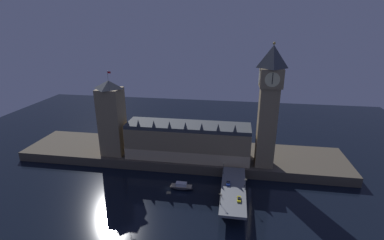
# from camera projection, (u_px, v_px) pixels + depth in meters

# --- Properties ---
(ground_plane) EXTENTS (400.00, 400.00, 0.00)m
(ground_plane) POSITION_uv_depth(u_px,v_px,m) (169.00, 189.00, 159.68)
(ground_plane) COLOR black
(embankment) EXTENTS (220.00, 42.00, 6.15)m
(embankment) POSITION_uv_depth(u_px,v_px,m) (181.00, 154.00, 195.10)
(embankment) COLOR #4C4438
(embankment) RESTS_ON ground_plane
(parliament_hall) EXTENTS (80.01, 20.79, 27.29)m
(parliament_hall) POSITION_uv_depth(u_px,v_px,m) (188.00, 141.00, 181.74)
(parliament_hall) COLOR #8E7A56
(parliament_hall) RESTS_ON embankment
(clock_tower) EXTENTS (13.12, 13.23, 74.49)m
(clock_tower) POSITION_uv_depth(u_px,v_px,m) (269.00, 104.00, 161.92)
(clock_tower) COLOR #8E7A56
(clock_tower) RESTS_ON embankment
(victoria_tower) EXTENTS (14.67, 14.67, 55.99)m
(victoria_tower) POSITION_uv_depth(u_px,v_px,m) (112.00, 118.00, 182.71)
(victoria_tower) COLOR #8E7A56
(victoria_tower) RESTS_ON embankment
(bridge) EXTENTS (12.95, 46.00, 7.20)m
(bridge) POSITION_uv_depth(u_px,v_px,m) (233.00, 192.00, 148.12)
(bridge) COLOR slate
(bridge) RESTS_ON ground_plane
(car_northbound_lead) EXTENTS (2.05, 3.93, 1.56)m
(car_northbound_lead) POSITION_uv_depth(u_px,v_px,m) (228.00, 183.00, 150.78)
(car_northbound_lead) COLOR navy
(car_northbound_lead) RESTS_ON bridge
(car_southbound_lead) EXTENTS (1.96, 4.62, 1.35)m
(car_southbound_lead) POSITION_uv_depth(u_px,v_px,m) (239.00, 199.00, 137.29)
(car_southbound_lead) COLOR yellow
(car_southbound_lead) RESTS_ON bridge
(pedestrian_near_rail) EXTENTS (0.38, 0.38, 1.61)m
(pedestrian_near_rail) POSITION_uv_depth(u_px,v_px,m) (222.00, 196.00, 139.41)
(pedestrian_near_rail) COLOR black
(pedestrian_near_rail) RESTS_ON bridge
(pedestrian_mid_walk) EXTENTS (0.38, 0.38, 1.70)m
(pedestrian_mid_walk) POSITION_uv_depth(u_px,v_px,m) (244.00, 186.00, 148.11)
(pedestrian_mid_walk) COLOR black
(pedestrian_mid_walk) RESTS_ON bridge
(street_lamp_near) EXTENTS (1.34, 0.60, 6.17)m
(street_lamp_near) POSITION_uv_depth(u_px,v_px,m) (221.00, 197.00, 133.19)
(street_lamp_near) COLOR #2D3333
(street_lamp_near) RESTS_ON bridge
(street_lamp_mid) EXTENTS (1.34, 0.60, 6.43)m
(street_lamp_mid) POSITION_uv_depth(u_px,v_px,m) (246.00, 183.00, 145.11)
(street_lamp_mid) COLOR #2D3333
(street_lamp_mid) RESTS_ON bridge
(street_lamp_far) EXTENTS (1.34, 0.60, 7.26)m
(street_lamp_far) POSITION_uv_depth(u_px,v_px,m) (224.00, 167.00, 160.46)
(street_lamp_far) COLOR #2D3333
(street_lamp_far) RESTS_ON bridge
(boat_upstream) EXTENTS (13.66, 4.87, 4.10)m
(boat_upstream) POSITION_uv_depth(u_px,v_px,m) (181.00, 187.00, 159.26)
(boat_upstream) COLOR #28282D
(boat_upstream) RESTS_ON ground_plane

